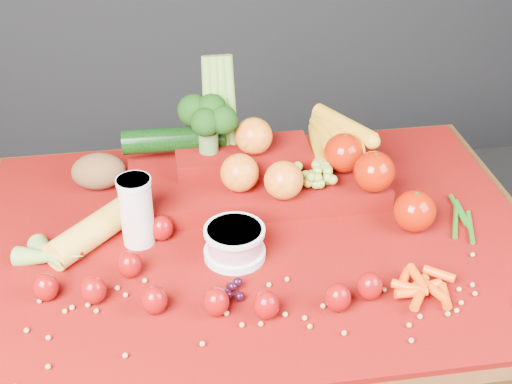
{
  "coord_description": "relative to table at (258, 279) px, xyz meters",
  "views": [
    {
      "loc": [
        -0.17,
        -1.08,
        1.58
      ],
      "look_at": [
        0.0,
        0.02,
        0.85
      ],
      "focal_mm": 50.0,
      "sensor_mm": 36.0,
      "label": 1
    }
  ],
  "objects": [
    {
      "name": "dark_grape_cluster",
      "position": [
        -0.06,
        -0.16,
        0.12
      ],
      "size": [
        0.06,
        0.05,
        0.03
      ],
      "primitive_type": null,
      "color": "black",
      "rests_on": "red_cloth"
    },
    {
      "name": "milk_glass",
      "position": [
        -0.22,
        0.02,
        0.18
      ],
      "size": [
        0.06,
        0.06,
        0.14
      ],
      "rotation": [
        0.0,
        0.0,
        0.32
      ],
      "color": "beige",
      "rests_on": "red_cloth"
    },
    {
      "name": "table",
      "position": [
        0.0,
        0.0,
        0.0
      ],
      "size": [
        1.1,
        0.8,
        0.75
      ],
      "color": "#351B0C",
      "rests_on": "ground"
    },
    {
      "name": "soybean_scatter",
      "position": [
        0.0,
        -0.2,
        0.11
      ],
      "size": [
        0.84,
        0.24,
        0.01
      ],
      "primitive_type": null,
      "color": "#AD824A",
      "rests_on": "red_cloth"
    },
    {
      "name": "baby_carrot_pile",
      "position": [
        0.24,
        -0.19,
        0.12
      ],
      "size": [
        0.18,
        0.18,
        0.03
      ],
      "primitive_type": null,
      "color": "#E04507",
      "rests_on": "red_cloth"
    },
    {
      "name": "strawberry_scatter",
      "position": [
        -0.15,
        -0.14,
        0.13
      ],
      "size": [
        0.58,
        0.28,
        0.05
      ],
      "color": "#870403",
      "rests_on": "red_cloth"
    },
    {
      "name": "red_cloth",
      "position": [
        0.0,
        0.0,
        0.1
      ],
      "size": [
        1.05,
        0.75,
        0.01
      ],
      "primitive_type": "cube",
      "color": "#690307",
      "rests_on": "table"
    },
    {
      "name": "green_bean_pile",
      "position": [
        0.4,
        -0.01,
        0.11
      ],
      "size": [
        0.14,
        0.12,
        0.01
      ],
      "primitive_type": null,
      "color": "#1F5914",
      "rests_on": "red_cloth"
    },
    {
      "name": "corn_ear",
      "position": [
        -0.36,
        -0.01,
        0.13
      ],
      "size": [
        0.28,
        0.26,
        0.06
      ],
      "rotation": [
        0.0,
        0.0,
        0.81
      ],
      "color": "gold",
      "rests_on": "red_cloth"
    },
    {
      "name": "yogurt_bowl",
      "position": [
        -0.05,
        -0.05,
        0.14
      ],
      "size": [
        0.11,
        0.11,
        0.06
      ],
      "rotation": [
        0.0,
        0.0,
        -0.33
      ],
      "color": "silver",
      "rests_on": "red_cloth"
    },
    {
      "name": "produce_mound",
      "position": [
        0.05,
        0.15,
        0.17
      ],
      "size": [
        0.59,
        0.37,
        0.27
      ],
      "color": "#690307",
      "rests_on": "red_cloth"
    },
    {
      "name": "potato",
      "position": [
        -0.3,
        0.22,
        0.15
      ],
      "size": [
        0.11,
        0.08,
        0.08
      ],
      "primitive_type": "ellipsoid",
      "color": "#56341C",
      "rests_on": "red_cloth"
    }
  ]
}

